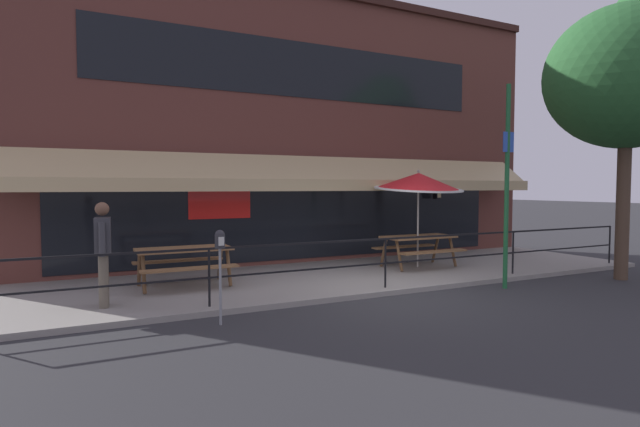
{
  "coord_description": "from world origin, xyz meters",
  "views": [
    {
      "loc": [
        -5.46,
        -7.72,
        2.05
      ],
      "look_at": [
        -0.77,
        1.6,
        1.5
      ],
      "focal_mm": 28.0,
      "sensor_mm": 36.0,
      "label": 1
    }
  ],
  "objects": [
    {
      "name": "ground_plane",
      "position": [
        0.0,
        0.0,
        0.0
      ],
      "size": [
        120.0,
        120.0,
        0.0
      ],
      "primitive_type": "plane",
      "color": "#2D2D30"
    },
    {
      "name": "patio_deck",
      "position": [
        0.0,
        2.0,
        0.05
      ],
      "size": [
        15.0,
        4.0,
        0.1
      ],
      "primitive_type": "cube",
      "color": "gray",
      "rests_on": "ground"
    },
    {
      "name": "restaurant_building",
      "position": [
        0.0,
        4.22,
        3.58
      ],
      "size": [
        15.0,
        1.6,
        7.2
      ],
      "color": "brown",
      "rests_on": "ground"
    },
    {
      "name": "patio_railing",
      "position": [
        0.0,
        0.3,
        0.8
      ],
      "size": [
        13.84,
        0.04,
        0.97
      ],
      "color": "black",
      "rests_on": "patio_deck"
    },
    {
      "name": "picnic_table_left",
      "position": [
        -3.48,
        2.15,
        0.71
      ],
      "size": [
        1.8,
        1.42,
        0.76
      ],
      "color": "brown",
      "rests_on": "patio_deck"
    },
    {
      "name": "picnic_table_centre",
      "position": [
        2.14,
        2.02,
        0.71
      ],
      "size": [
        1.8,
        1.42,
        0.76
      ],
      "color": "brown",
      "rests_on": "patio_deck"
    },
    {
      "name": "patio_umbrella_centre",
      "position": [
        2.14,
        2.05,
        2.18
      ],
      "size": [
        2.14,
        2.14,
        2.38
      ],
      "color": "#B7B2A8",
      "rests_on": "patio_deck"
    },
    {
      "name": "pedestrian_walking",
      "position": [
        -4.99,
        1.07,
        1.06
      ],
      "size": [
        0.28,
        0.62,
        1.71
      ],
      "color": "#665B4C",
      "rests_on": "patio_deck"
    },
    {
      "name": "parking_meter_near",
      "position": [
        -3.49,
        -0.51,
        1.15
      ],
      "size": [
        0.15,
        0.16,
        1.42
      ],
      "color": "gray",
      "rests_on": "ground"
    },
    {
      "name": "street_sign_pole",
      "position": [
        2.41,
        -0.45,
        2.11
      ],
      "size": [
        0.28,
        0.09,
        4.1
      ],
      "color": "#1E6033",
      "rests_on": "ground"
    },
    {
      "name": "street_tree_curbside",
      "position": [
        5.58,
        -0.97,
        4.64
      ],
      "size": [
        3.64,
        3.28,
        6.55
      ],
      "color": "brown",
      "rests_on": "ground"
    }
  ]
}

